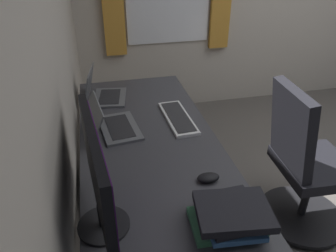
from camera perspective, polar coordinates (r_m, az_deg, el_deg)
wall_back at (r=1.41m, az=-21.11°, el=11.88°), size 4.42×0.10×2.60m
desk at (r=1.64m, az=-1.72°, el=-8.68°), size 2.21×0.74×0.73m
drawer_pedestal at (r=1.89m, az=-2.72°, el=-15.37°), size 0.40×0.51×0.69m
monitor_primary at (r=1.17m, az=-12.12°, el=-8.33°), size 0.57×0.20×0.43m
laptop_leftmost at (r=1.88m, az=-10.28°, el=0.37°), size 0.37×0.34×0.19m
laptop_left at (r=2.26m, az=-11.47°, el=5.78°), size 0.33×0.30×0.21m
keyboard_main at (r=1.98m, az=1.73°, el=1.45°), size 0.43×0.16×0.02m
mouse_main at (r=1.52m, az=7.00°, el=-8.90°), size 0.06×0.10×0.03m
book_stack_near at (r=1.30m, az=10.86°, el=-15.05°), size 0.27×0.31×0.11m
office_chair at (r=2.20m, az=22.49°, el=-6.70°), size 0.56×0.57×0.97m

